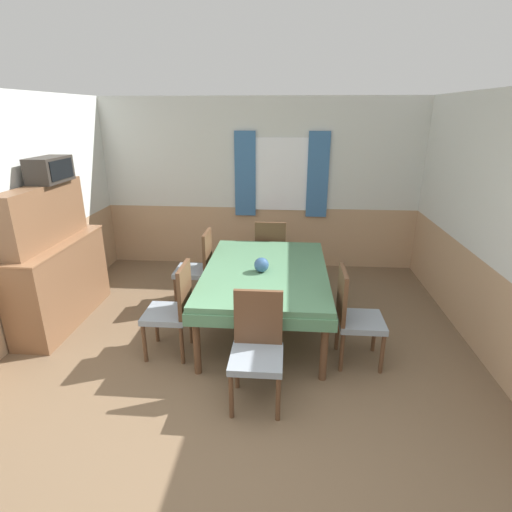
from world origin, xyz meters
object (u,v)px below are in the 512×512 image
(chair_head_window, at_px, (270,251))
(chair_left_near, at_px, (173,307))
(sideboard, at_px, (56,266))
(chair_left_far, at_px, (198,266))
(chair_head_near, at_px, (257,346))
(vase, at_px, (261,265))
(chair_right_near, at_px, (354,314))
(tv, at_px, (50,170))
(dining_table, at_px, (266,277))

(chair_head_window, relative_size, chair_left_near, 1.00)
(chair_left_near, height_order, sideboard, sideboard)
(chair_head_window, height_order, chair_left_far, same)
(chair_head_near, height_order, chair_left_far, same)
(chair_head_window, relative_size, vase, 6.08)
(chair_left_near, height_order, chair_right_near, same)
(chair_head_window, bearing_deg, vase, -91.81)
(tv, bearing_deg, chair_head_window, 22.87)
(dining_table, height_order, tv, tv)
(sideboard, relative_size, tv, 2.98)
(tv, bearing_deg, chair_head_near, -30.07)
(sideboard, bearing_deg, chair_head_window, 26.82)
(chair_head_near, bearing_deg, chair_head_window, -90.00)
(dining_table, relative_size, chair_right_near, 2.06)
(chair_right_near, height_order, sideboard, sideboard)
(chair_head_near, relative_size, chair_left_far, 1.00)
(chair_head_window, distance_m, sideboard, 2.72)
(chair_left_far, xyz_separation_m, vase, (0.86, -0.66, 0.30))
(vase, bearing_deg, tv, 173.42)
(chair_head_near, xyz_separation_m, chair_left_near, (-0.90, 0.63, 0.00))
(chair_head_near, bearing_deg, chair_left_near, -35.29)
(dining_table, xyz_separation_m, chair_left_far, (-0.90, 0.58, -0.12))
(dining_table, bearing_deg, tv, 175.50)
(vase, bearing_deg, chair_left_near, -149.93)
(chair_left_far, relative_size, tv, 1.79)
(sideboard, xyz_separation_m, vase, (2.38, -0.07, 0.12))
(chair_left_near, xyz_separation_m, sideboard, (-1.53, 0.57, 0.18))
(chair_head_near, bearing_deg, dining_table, -90.00)
(chair_right_near, height_order, vase, chair_right_near)
(dining_table, distance_m, chair_head_window, 1.22)
(chair_left_far, distance_m, tv, 2.01)
(chair_left_near, xyz_separation_m, tv, (-1.53, 0.77, 1.25))
(chair_left_near, distance_m, vase, 1.03)
(chair_head_near, height_order, chair_right_near, same)
(chair_head_window, xyz_separation_m, chair_left_far, (-0.90, -0.63, 0.00))
(chair_left_near, bearing_deg, sideboard, 69.61)
(chair_right_near, bearing_deg, vase, -117.84)
(chair_head_near, xyz_separation_m, sideboard, (-2.43, 1.20, 0.18))
(dining_table, height_order, chair_left_near, chair_left_near)
(chair_right_near, xyz_separation_m, tv, (-3.32, 0.77, 1.25))
(chair_left_near, bearing_deg, chair_head_window, -26.55)
(dining_table, relative_size, vase, 12.52)
(chair_right_near, distance_m, sideboard, 3.38)
(chair_left_near, xyz_separation_m, vase, (0.86, 0.50, 0.30))
(dining_table, distance_m, tv, 2.69)
(dining_table, xyz_separation_m, chair_head_near, (0.00, -1.21, -0.12))
(chair_right_near, bearing_deg, tv, -103.06)
(dining_table, distance_m, chair_left_near, 1.07)
(dining_table, distance_m, chair_head_near, 1.22)
(sideboard, bearing_deg, chair_left_near, -20.39)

